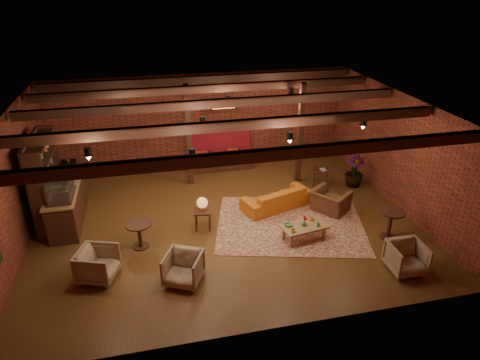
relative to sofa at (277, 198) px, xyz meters
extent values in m
plane|color=#3C240F|center=(-1.62, -0.50, -0.30)|extent=(10.00, 10.00, 0.00)
cube|color=black|center=(-1.62, -0.50, 2.90)|extent=(10.00, 8.00, 0.02)
cube|color=brown|center=(-1.62, 3.50, 1.30)|extent=(10.00, 0.02, 3.20)
cube|color=brown|center=(-1.62, -4.50, 1.30)|extent=(10.00, 0.02, 3.20)
cube|color=brown|center=(-6.62, -0.50, 1.30)|extent=(0.02, 8.00, 3.20)
cube|color=brown|center=(3.38, -0.50, 1.30)|extent=(0.02, 8.00, 3.20)
cylinder|color=black|center=(-1.62, 1.10, 2.55)|extent=(9.60, 0.12, 0.12)
cube|color=black|center=(-2.22, 2.10, 1.30)|extent=(0.16, 0.16, 3.20)
cube|color=black|center=(1.18, 1.50, 1.30)|extent=(0.16, 0.16, 3.20)
imported|color=#337F33|center=(-5.62, 0.70, 0.92)|extent=(0.35, 0.39, 0.30)
cube|color=#FA5D19|center=(-1.02, 2.60, 2.05)|extent=(0.86, 0.06, 0.30)
cube|color=maroon|center=(0.08, -1.02, -0.29)|extent=(4.49, 3.85, 0.01)
imported|color=#C9671B|center=(0.00, 0.00, 0.00)|extent=(2.18, 1.39, 0.59)
cube|color=olive|center=(0.18, -1.76, 0.06)|extent=(1.20, 0.75, 0.05)
cube|color=olive|center=(-0.25, -2.04, -0.13)|extent=(0.07, 0.07, 0.33)
cube|color=olive|center=(0.67, -1.87, -0.13)|extent=(0.07, 0.07, 0.33)
cube|color=olive|center=(-0.32, -1.65, -0.13)|extent=(0.07, 0.07, 0.33)
cube|color=olive|center=(0.61, -1.48, -0.13)|extent=(0.07, 0.07, 0.33)
imported|color=gold|center=(-0.20, -1.96, 0.13)|extent=(0.13, 0.13, 0.09)
imported|color=#3A7F3A|center=(0.51, -1.84, 0.13)|extent=(0.10, 0.10, 0.08)
imported|color=gold|center=(0.46, -1.53, 0.13)|extent=(0.13, 0.13, 0.09)
imported|color=#3A7F3A|center=(-0.21, -1.65, 0.11)|extent=(0.23, 0.23, 0.05)
imported|color=#3A7F3A|center=(0.17, -1.72, 0.15)|extent=(0.12, 0.12, 0.11)
sphere|color=#AC1214|center=(0.17, -1.72, 0.29)|extent=(0.10, 0.10, 0.10)
cube|color=black|center=(-2.23, -0.66, 0.22)|extent=(0.50, 0.50, 0.04)
cylinder|color=black|center=(-2.23, -0.66, -0.05)|extent=(0.04, 0.04, 0.50)
cylinder|color=#A67737|center=(-2.23, -0.66, 0.25)|extent=(0.14, 0.14, 0.02)
cylinder|color=#A67737|center=(-2.23, -0.66, 0.32)|extent=(0.04, 0.04, 0.21)
sphere|color=orange|center=(-2.23, -0.66, 0.47)|extent=(0.29, 0.29, 0.29)
cylinder|color=black|center=(-3.86, -1.18, 0.36)|extent=(0.65, 0.65, 0.04)
cylinder|color=black|center=(-3.86, -1.18, 0.04)|extent=(0.09, 0.09, 0.63)
cylinder|color=black|center=(-3.86, -1.18, -0.28)|extent=(0.39, 0.39, 0.04)
imported|color=#B5A68C|center=(-4.78, -2.19, 0.11)|extent=(0.95, 0.98, 0.80)
imported|color=#B5A68C|center=(-2.96, -2.74, 0.09)|extent=(0.99, 0.96, 0.78)
imported|color=brown|center=(1.41, -0.56, 0.13)|extent=(1.08, 1.15, 0.84)
cube|color=black|center=(1.76, 1.04, 0.21)|extent=(0.62, 0.62, 0.04)
cylinder|color=black|center=(1.76, 1.04, -0.06)|extent=(0.04, 0.04, 0.48)
imported|color=black|center=(1.76, 1.04, 0.24)|extent=(0.25, 0.28, 0.02)
cylinder|color=black|center=(2.31, -2.16, 0.46)|extent=(0.67, 0.67, 0.04)
cylinder|color=black|center=(2.31, -2.16, 0.09)|extent=(0.10, 0.10, 0.73)
cylinder|color=black|center=(2.31, -2.16, -0.28)|extent=(0.40, 0.40, 0.04)
imported|color=#B5A68C|center=(1.96, -3.47, 0.09)|extent=(0.78, 0.74, 0.78)
imported|color=#4C7F4C|center=(2.78, 0.75, 1.21)|extent=(2.11, 2.11, 3.02)
camera|label=1|loc=(-3.43, -10.29, 5.81)|focal=32.00mm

